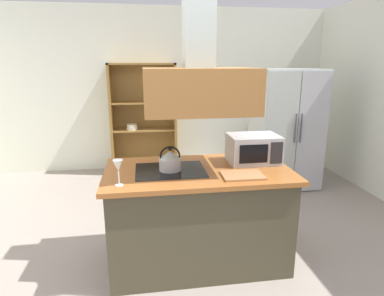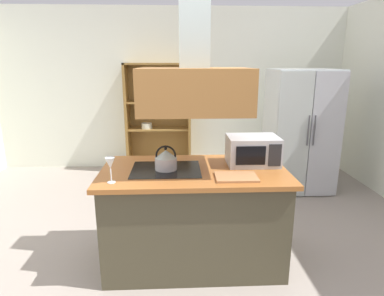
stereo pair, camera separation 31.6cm
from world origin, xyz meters
name	(u,v)px [view 2 (the right image)]	position (x,y,z in m)	size (l,w,h in m)	color
ground_plane	(169,261)	(0.00, 0.00, 0.00)	(7.80, 7.80, 0.00)	gray
wall_back	(171,90)	(0.00, 3.00, 1.35)	(6.00, 0.12, 2.70)	silver
kitchen_island	(194,215)	(0.24, 0.02, 0.45)	(1.63, 0.90, 0.90)	#46402D
range_hood	(194,75)	(0.24, 0.02, 1.71)	(0.90, 0.70, 1.29)	#9F6933
refrigerator	(300,131)	(1.85, 1.78, 0.86)	(0.90, 0.77, 1.72)	#B9C1C2
dish_cabinet	(159,124)	(-0.22, 2.78, 0.80)	(1.08, 0.40, 1.80)	olive
kettle	(166,160)	(-0.01, 0.02, 0.99)	(0.19, 0.19, 0.22)	#BBB5B6
cutting_board	(236,177)	(0.57, -0.22, 0.91)	(0.34, 0.24, 0.02)	#B47A4C
microwave	(253,150)	(0.78, 0.15, 1.03)	(0.46, 0.35, 0.26)	#B7BABF
wine_glass_on_counter	(110,164)	(-0.43, -0.28, 1.05)	(0.08, 0.08, 0.21)	silver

